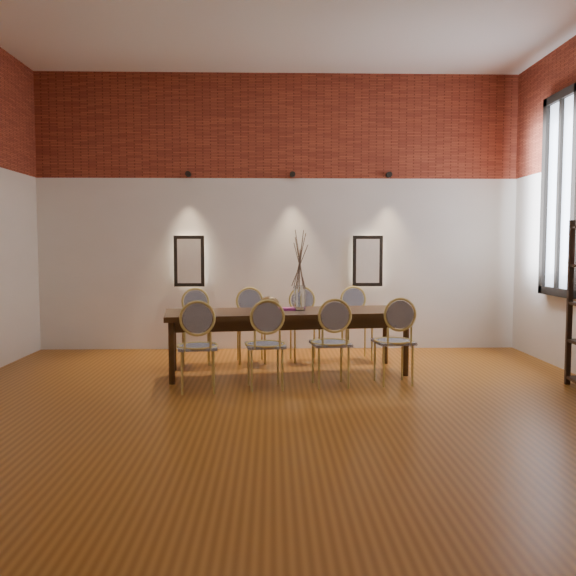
{
  "coord_description": "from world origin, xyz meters",
  "views": [
    {
      "loc": [
        -0.09,
        -5.45,
        1.53
      ],
      "look_at": [
        0.08,
        1.37,
        1.05
      ],
      "focal_mm": 38.0,
      "sensor_mm": 36.0,
      "label": 1
    }
  ],
  "objects_px": {
    "chair_near_c": "(330,343)",
    "dining_table": "(287,342)",
    "chair_far_d": "(357,324)",
    "vase": "(300,298)",
    "chair_far_a": "(196,328)",
    "book": "(285,309)",
    "chair_far_c": "(305,325)",
    "chair_near_d": "(394,341)",
    "chair_near_b": "(265,345)",
    "bowl": "(269,304)",
    "chair_far_b": "(251,327)",
    "chair_near_a": "(197,347)"
  },
  "relations": [
    {
      "from": "chair_near_a",
      "to": "chair_far_b",
      "type": "height_order",
      "value": "same"
    },
    {
      "from": "chair_near_c",
      "to": "dining_table",
      "type": "bearing_deg",
      "value": 115.78
    },
    {
      "from": "chair_near_b",
      "to": "book",
      "type": "height_order",
      "value": "chair_near_b"
    },
    {
      "from": "chair_near_d",
      "to": "vase",
      "type": "bearing_deg",
      "value": 141.22
    },
    {
      "from": "dining_table",
      "to": "bowl",
      "type": "xyz_separation_m",
      "value": [
        -0.21,
        -0.08,
        0.46
      ]
    },
    {
      "from": "bowl",
      "to": "chair_near_d",
      "type": "bearing_deg",
      "value": -20.35
    },
    {
      "from": "chair_near_a",
      "to": "vase",
      "type": "bearing_deg",
      "value": 31.16
    },
    {
      "from": "vase",
      "to": "book",
      "type": "relative_size",
      "value": 1.15
    },
    {
      "from": "chair_near_b",
      "to": "chair_far_c",
      "type": "relative_size",
      "value": 1.0
    },
    {
      "from": "chair_far_c",
      "to": "vase",
      "type": "height_order",
      "value": "vase"
    },
    {
      "from": "chair_near_b",
      "to": "book",
      "type": "bearing_deg",
      "value": 67.39
    },
    {
      "from": "dining_table",
      "to": "chair_far_b",
      "type": "bearing_deg",
      "value": 115.78
    },
    {
      "from": "chair_near_a",
      "to": "vase",
      "type": "xyz_separation_m",
      "value": [
        1.11,
        0.9,
        0.43
      ]
    },
    {
      "from": "chair_near_b",
      "to": "chair_near_a",
      "type": "bearing_deg",
      "value": 180.0
    },
    {
      "from": "chair_far_b",
      "to": "vase",
      "type": "distance_m",
      "value": 0.99
    },
    {
      "from": "chair_near_d",
      "to": "chair_far_d",
      "type": "relative_size",
      "value": 1.0
    },
    {
      "from": "chair_far_c",
      "to": "chair_far_b",
      "type": "bearing_deg",
      "value": -0.0
    },
    {
      "from": "chair_near_c",
      "to": "chair_far_a",
      "type": "relative_size",
      "value": 1.0
    },
    {
      "from": "chair_near_c",
      "to": "chair_near_d",
      "type": "relative_size",
      "value": 1.0
    },
    {
      "from": "chair_near_a",
      "to": "chair_near_d",
      "type": "height_order",
      "value": "same"
    },
    {
      "from": "chair_far_d",
      "to": "vase",
      "type": "distance_m",
      "value": 1.26
    },
    {
      "from": "chair_near_d",
      "to": "book",
      "type": "relative_size",
      "value": 3.62
    },
    {
      "from": "chair_far_b",
      "to": "bowl",
      "type": "height_order",
      "value": "chair_far_b"
    },
    {
      "from": "chair_near_a",
      "to": "chair_near_c",
      "type": "height_order",
      "value": "same"
    },
    {
      "from": "chair_near_b",
      "to": "chair_far_d",
      "type": "height_order",
      "value": "same"
    },
    {
      "from": "bowl",
      "to": "chair_far_d",
      "type": "bearing_deg",
      "value": 39.23
    },
    {
      "from": "chair_near_a",
      "to": "bowl",
      "type": "xyz_separation_m",
      "value": [
        0.75,
        0.8,
        0.37
      ]
    },
    {
      "from": "chair_far_a",
      "to": "chair_far_d",
      "type": "height_order",
      "value": "same"
    },
    {
      "from": "chair_far_c",
      "to": "bowl",
      "type": "relative_size",
      "value": 3.92
    },
    {
      "from": "chair_near_c",
      "to": "chair_far_b",
      "type": "relative_size",
      "value": 1.0
    },
    {
      "from": "chair_near_d",
      "to": "chair_far_c",
      "type": "height_order",
      "value": "same"
    },
    {
      "from": "dining_table",
      "to": "chair_far_c",
      "type": "relative_size",
      "value": 3.04
    },
    {
      "from": "chair_far_a",
      "to": "book",
      "type": "bearing_deg",
      "value": 147.89
    },
    {
      "from": "chair_near_d",
      "to": "bowl",
      "type": "xyz_separation_m",
      "value": [
        -1.37,
        0.51,
        0.37
      ]
    },
    {
      "from": "chair_near_d",
      "to": "chair_far_c",
      "type": "xyz_separation_m",
      "value": [
        -0.91,
        1.37,
        0.0
      ]
    },
    {
      "from": "chair_near_b",
      "to": "chair_far_b",
      "type": "bearing_deg",
      "value": 90.0
    },
    {
      "from": "dining_table",
      "to": "book",
      "type": "xyz_separation_m",
      "value": [
        -0.03,
        0.07,
        0.39
      ]
    },
    {
      "from": "chair_near_d",
      "to": "chair_far_a",
      "type": "relative_size",
      "value": 1.0
    },
    {
      "from": "chair_near_c",
      "to": "chair_far_c",
      "type": "bearing_deg",
      "value": 90.0
    },
    {
      "from": "chair_far_a",
      "to": "book",
      "type": "xyz_separation_m",
      "value": [
        1.13,
        -0.51,
        0.3
      ]
    },
    {
      "from": "chair_near_c",
      "to": "chair_near_a",
      "type": "bearing_deg",
      "value": -180.0
    },
    {
      "from": "chair_near_d",
      "to": "book",
      "type": "height_order",
      "value": "chair_near_d"
    },
    {
      "from": "chair_far_c",
      "to": "bowl",
      "type": "bearing_deg",
      "value": 53.89
    },
    {
      "from": "chair_near_d",
      "to": "chair_far_b",
      "type": "distance_m",
      "value": 2.06
    },
    {
      "from": "chair_near_b",
      "to": "chair_near_d",
      "type": "distance_m",
      "value": 1.43
    },
    {
      "from": "dining_table",
      "to": "chair_near_d",
      "type": "distance_m",
      "value": 1.3
    },
    {
      "from": "chair_near_a",
      "to": "chair_far_b",
      "type": "xyz_separation_m",
      "value": [
        0.51,
        1.56,
        0.0
      ]
    },
    {
      "from": "chair_near_a",
      "to": "chair_far_a",
      "type": "height_order",
      "value": "same"
    },
    {
      "from": "chair_near_a",
      "to": "vase",
      "type": "height_order",
      "value": "vase"
    },
    {
      "from": "chair_near_a",
      "to": "book",
      "type": "height_order",
      "value": "chair_near_a"
    }
  ]
}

